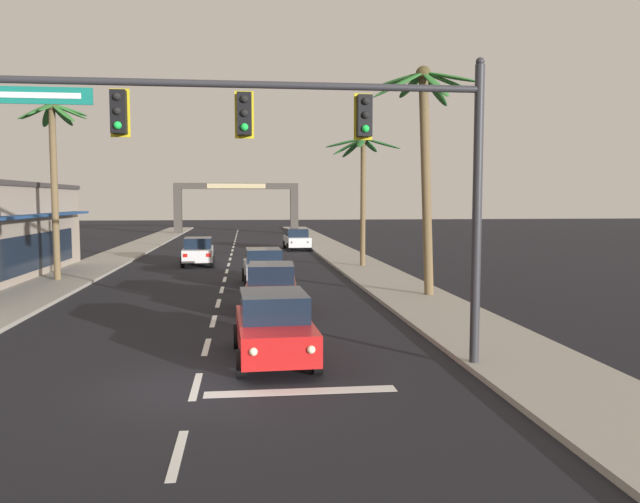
# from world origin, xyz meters

# --- Properties ---
(ground_plane) EXTENTS (220.00, 220.00, 0.00)m
(ground_plane) POSITION_xyz_m (0.00, 0.00, 0.00)
(ground_plane) COLOR black
(sidewalk_right) EXTENTS (3.20, 110.00, 0.14)m
(sidewalk_right) POSITION_xyz_m (7.80, 20.00, 0.07)
(sidewalk_right) COLOR #9E998E
(sidewalk_right) RESTS_ON ground
(sidewalk_left) EXTENTS (3.20, 110.00, 0.14)m
(sidewalk_left) POSITION_xyz_m (-7.80, 20.00, 0.07)
(sidewalk_left) COLOR #9E998E
(sidewalk_left) RESTS_ON ground
(lane_markings) EXTENTS (4.28, 88.58, 0.01)m
(lane_markings) POSITION_xyz_m (0.40, 20.62, 0.00)
(lane_markings) COLOR silver
(lane_markings) RESTS_ON ground
(traffic_signal_mast) EXTENTS (11.06, 0.41, 7.22)m
(traffic_signal_mast) POSITION_xyz_m (2.78, 0.77, 5.25)
(traffic_signal_mast) COLOR #2D2D33
(traffic_signal_mast) RESTS_ON ground
(sedan_lead_at_stop_bar) EXTENTS (2.08, 4.50, 1.68)m
(sedan_lead_at_stop_bar) POSITION_xyz_m (1.76, 2.09, 0.85)
(sedan_lead_at_stop_bar) COLOR red
(sedan_lead_at_stop_bar) RESTS_ON ground
(sedan_third_in_queue) EXTENTS (2.12, 4.51, 1.68)m
(sedan_third_in_queue) POSITION_xyz_m (1.97, 9.05, 0.85)
(sedan_third_in_queue) COLOR maroon
(sedan_third_in_queue) RESTS_ON ground
(sedan_fifth_in_queue) EXTENTS (2.07, 4.50, 1.68)m
(sedan_fifth_in_queue) POSITION_xyz_m (1.90, 16.01, 0.85)
(sedan_fifth_in_queue) COLOR silver
(sedan_fifth_in_queue) RESTS_ON ground
(sedan_oncoming_far) EXTENTS (2.08, 4.50, 1.68)m
(sedan_oncoming_far) POSITION_xyz_m (-1.83, 25.30, 0.85)
(sedan_oncoming_far) COLOR silver
(sedan_oncoming_far) RESTS_ON ground
(sedan_parked_nearest_kerb) EXTENTS (2.07, 4.50, 1.68)m
(sedan_parked_nearest_kerb) POSITION_xyz_m (5.09, 36.22, 0.85)
(sedan_parked_nearest_kerb) COLOR silver
(sedan_parked_nearest_kerb) RESTS_ON ground
(palm_left_second) EXTENTS (3.19, 3.10, 8.72)m
(palm_left_second) POSITION_xyz_m (-7.95, 17.91, 6.41)
(palm_left_second) COLOR brown
(palm_left_second) RESTS_ON ground
(palm_right_second) EXTENTS (4.20, 4.15, 9.23)m
(palm_right_second) POSITION_xyz_m (8.17, 11.19, 6.53)
(palm_right_second) COLOR brown
(palm_right_second) RESTS_ON ground
(palm_right_third) EXTENTS (4.37, 4.09, 7.73)m
(palm_right_third) POSITION_xyz_m (7.80, 22.50, 5.89)
(palm_right_third) COLOR brown
(palm_right_third) RESTS_ON ground
(town_gateway_arch) EXTENTS (14.31, 0.90, 5.89)m
(town_gateway_arch) POSITION_xyz_m (0.00, 60.16, 3.86)
(town_gateway_arch) COLOR #423D38
(town_gateway_arch) RESTS_ON ground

